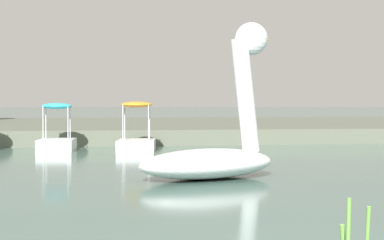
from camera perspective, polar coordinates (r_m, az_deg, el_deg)
shore_bank_far at (r=35.73m, az=-5.57°, el=-0.62°), size 130.27×22.85×0.58m
swan_boat at (r=13.97m, az=2.05°, el=-2.01°), size 3.61×2.98×3.27m
pedal_boat_orange at (r=22.12m, az=-4.70°, el=-1.46°), size 1.45×2.04×1.60m
pedal_boat_cyan at (r=22.47m, az=-11.32°, el=-1.49°), size 1.28×1.87×1.55m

